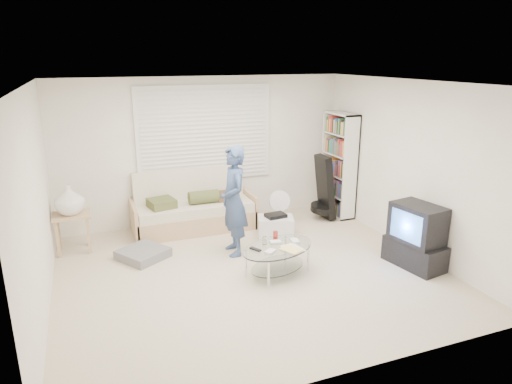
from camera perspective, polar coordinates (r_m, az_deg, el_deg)
name	(u,v)px	position (r m, az deg, el deg)	size (l,w,h in m)	color
ground	(250,272)	(6.28, -0.70, -9.95)	(5.00, 5.00, 0.00)	#BDAF93
room_shell	(238,147)	(6.18, -2.29, 5.60)	(5.02, 4.52, 2.51)	silver
window_blinds	(205,134)	(7.82, -6.37, 7.25)	(2.32, 0.08, 1.62)	silver
futon_sofa	(194,210)	(7.74, -7.79, -2.28)	(2.02, 0.82, 0.99)	tan
grey_floor_pillow	(143,254)	(6.86, -13.93, -7.49)	(0.59, 0.59, 0.13)	slate
side_table	(70,203)	(7.16, -22.28, -1.23)	(0.52, 0.42, 1.04)	tan
bookshelf	(339,165)	(8.37, 10.32, 3.37)	(0.29, 0.78, 1.86)	white
guitar_case	(324,192)	(8.14, 8.54, 0.00)	(0.41, 0.42, 1.14)	black
floor_fan	(278,204)	(7.88, 2.82, -1.56)	(0.37, 0.25, 0.61)	white
storage_bin	(276,226)	(7.38, 2.46, -4.31)	(0.65, 0.55, 0.39)	white
tv_unit	(416,237)	(6.66, 19.37, -5.30)	(0.56, 0.88, 0.89)	black
coffee_table	(278,252)	(6.09, 2.75, -7.49)	(1.25, 1.03, 0.52)	silver
standing_person	(234,201)	(6.57, -2.81, -1.14)	(0.59, 0.39, 1.61)	navy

